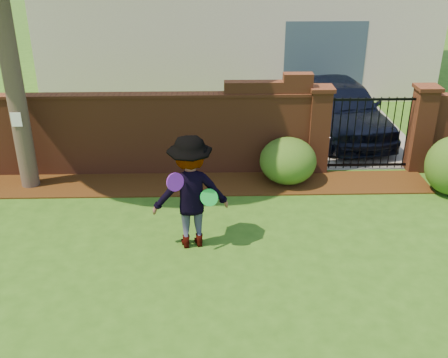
{
  "coord_description": "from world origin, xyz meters",
  "views": [
    {
      "loc": [
        0.11,
        -6.52,
        4.82
      ],
      "look_at": [
        0.33,
        1.4,
        1.05
      ],
      "focal_mm": 42.51,
      "sensor_mm": 36.0,
      "label": 1
    }
  ],
  "objects_px": {
    "car": "(344,110)",
    "frisbee_green": "(209,197)",
    "man": "(191,193)",
    "frisbee_purple": "(175,182)"
  },
  "relations": [
    {
      "from": "car",
      "to": "frisbee_green",
      "type": "height_order",
      "value": "car"
    },
    {
      "from": "man",
      "to": "frisbee_green",
      "type": "relative_size",
      "value": 6.7
    },
    {
      "from": "car",
      "to": "frisbee_green",
      "type": "bearing_deg",
      "value": -131.24
    },
    {
      "from": "man",
      "to": "frisbee_purple",
      "type": "relative_size",
      "value": 6.61
    },
    {
      "from": "frisbee_green",
      "to": "frisbee_purple",
      "type": "bearing_deg",
      "value": -165.56
    },
    {
      "from": "car",
      "to": "frisbee_green",
      "type": "distance_m",
      "value": 6.13
    },
    {
      "from": "frisbee_purple",
      "to": "frisbee_green",
      "type": "bearing_deg",
      "value": 14.44
    },
    {
      "from": "man",
      "to": "frisbee_green",
      "type": "xyz_separation_m",
      "value": [
        0.3,
        -0.18,
        0.02
      ]
    },
    {
      "from": "frisbee_purple",
      "to": "frisbee_green",
      "type": "distance_m",
      "value": 0.63
    },
    {
      "from": "man",
      "to": "frisbee_green",
      "type": "distance_m",
      "value": 0.35
    }
  ]
}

